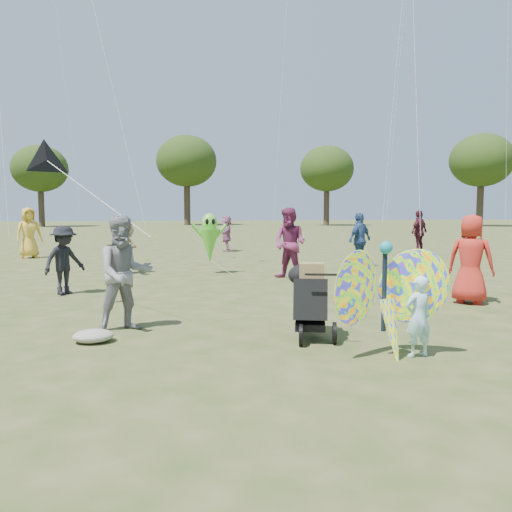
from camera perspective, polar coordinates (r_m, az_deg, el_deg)
The scene contains 17 objects.
ground at distance 6.71m, azimuth 4.27°, elevation -10.53°, with size 160.00×160.00×0.00m, color #51592B.
child_girl at distance 6.55m, azimuth 18.06°, elevation -6.60°, with size 0.37×0.24×1.02m, color #A8E0EE.
adult_man at distance 7.77m, azimuth -14.79°, elevation -1.95°, with size 0.85×0.66×1.75m, color gray.
grey_bag at distance 7.35m, azimuth -18.10°, elevation -8.68°, with size 0.56×0.45×0.18m, color gray.
crowd_a at distance 10.57m, azimuth 23.34°, elevation -0.33°, with size 0.85×0.56×1.75m, color red.
crowd_b at distance 11.54m, azimuth -21.08°, elevation -0.44°, with size 0.97×0.56×1.49m, color black.
crowd_c at distance 16.29m, azimuth 11.77°, elevation 1.81°, with size 1.02×0.43×1.74m, color #2F4B81.
crowd_d at distance 14.80m, azimuth -14.56°, elevation 0.96°, with size 1.40×0.45×1.51m, color #9B895F.
crowd_e at distance 13.16m, azimuth 3.90°, elevation 1.43°, with size 0.92×0.72×1.89m, color #762750.
crowd_g at distance 20.82m, azimuth -24.52°, elevation 2.43°, with size 0.94×0.61×1.93m, color gold.
crowd_h at distance 21.98m, azimuth 18.14°, elevation 2.62°, with size 1.06×0.44×1.82m, color #491826.
crowd_j at distance 22.16m, azimuth -3.40°, elevation 2.61°, with size 1.48×0.47×1.59m, color #9E5A89.
jogging_stroller at distance 7.17m, azimuth 6.12°, elevation -4.49°, with size 0.70×1.12×1.09m.
butterfly_kite at distance 6.39m, azimuth 14.79°, elevation -4.98°, with size 1.74×0.75×1.65m.
delta_kite_rig at distance 9.77m, azimuth -22.72°, elevation 9.98°, with size 2.26×2.09×1.71m.
alien_kite at distance 14.33m, azimuth -5.32°, elevation 1.83°, with size 1.12×0.69×1.74m.
tree_line at distance 51.74m, azimuth -5.37°, elevation 10.84°, with size 91.78×33.60×10.79m.
Camera 1 is at (-1.75, -6.22, 1.83)m, focal length 35.00 mm.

